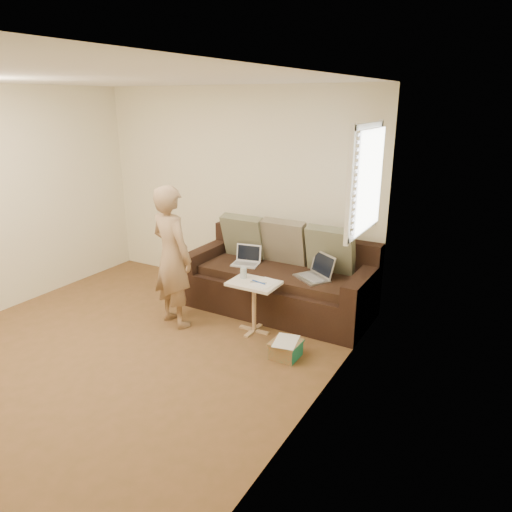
# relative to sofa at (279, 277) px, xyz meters

# --- Properties ---
(floor) EXTENTS (4.50, 4.50, 0.00)m
(floor) POSITION_rel_sofa_xyz_m (-0.90, -1.77, -0.42)
(floor) COLOR brown
(floor) RESTS_ON ground
(ceiling) EXTENTS (4.50, 4.50, 0.00)m
(ceiling) POSITION_rel_sofa_xyz_m (-0.90, -1.77, 2.18)
(ceiling) COLOR white
(ceiling) RESTS_ON wall_back
(wall_back) EXTENTS (4.00, 0.00, 4.00)m
(wall_back) POSITION_rel_sofa_xyz_m (-0.90, 0.48, 0.87)
(wall_back) COLOR beige
(wall_back) RESTS_ON ground
(wall_right) EXTENTS (0.00, 4.50, 4.50)m
(wall_right) POSITION_rel_sofa_xyz_m (1.10, -1.77, 0.87)
(wall_right) COLOR beige
(wall_right) RESTS_ON ground
(window_blinds) EXTENTS (0.12, 0.88, 1.08)m
(window_blinds) POSITION_rel_sofa_xyz_m (1.05, -0.27, 1.28)
(window_blinds) COLOR white
(window_blinds) RESTS_ON wall_right
(sofa) EXTENTS (2.20, 0.95, 0.85)m
(sofa) POSITION_rel_sofa_xyz_m (0.00, 0.00, 0.00)
(sofa) COLOR black
(sofa) RESTS_ON ground
(pillow_left) EXTENTS (0.55, 0.29, 0.57)m
(pillow_left) POSITION_rel_sofa_xyz_m (-0.60, 0.20, 0.37)
(pillow_left) COLOR #63674C
(pillow_left) RESTS_ON sofa
(pillow_mid) EXTENTS (0.55, 0.27, 0.57)m
(pillow_mid) POSITION_rel_sofa_xyz_m (-0.05, 0.24, 0.37)
(pillow_mid) COLOR #6E664E
(pillow_mid) RESTS_ON sofa
(pillow_right) EXTENTS (0.55, 0.28, 0.57)m
(pillow_right) POSITION_rel_sofa_xyz_m (0.55, 0.21, 0.37)
(pillow_right) COLOR #63674C
(pillow_right) RESTS_ON sofa
(laptop_silver) EXTENTS (0.48, 0.45, 0.26)m
(laptop_silver) POSITION_rel_sofa_xyz_m (0.45, -0.09, 0.10)
(laptop_silver) COLOR #B7BABC
(laptop_silver) RESTS_ON sofa
(laptop_white) EXTENTS (0.35, 0.29, 0.23)m
(laptop_white) POSITION_rel_sofa_xyz_m (-0.43, -0.06, 0.10)
(laptop_white) COLOR white
(laptop_white) RESTS_ON sofa
(person) EXTENTS (0.66, 0.53, 1.59)m
(person) POSITION_rel_sofa_xyz_m (-0.86, -0.89, 0.37)
(person) COLOR #8D724D
(person) RESTS_ON ground
(side_table) EXTENTS (0.53, 0.37, 0.58)m
(side_table) POSITION_rel_sofa_xyz_m (0.02, -0.62, -0.14)
(side_table) COLOR silver
(side_table) RESTS_ON ground
(drinking_glass) EXTENTS (0.07, 0.07, 0.12)m
(drinking_glass) POSITION_rel_sofa_xyz_m (-0.14, -0.58, 0.21)
(drinking_glass) COLOR silver
(drinking_glass) RESTS_ON side_table
(scissors) EXTENTS (0.20, 0.13, 0.02)m
(scissors) POSITION_rel_sofa_xyz_m (0.07, -0.62, 0.16)
(scissors) COLOR silver
(scissors) RESTS_ON side_table
(paper_on_table) EXTENTS (0.25, 0.33, 0.00)m
(paper_on_table) POSITION_rel_sofa_xyz_m (0.13, -0.60, 0.16)
(paper_on_table) COLOR white
(paper_on_table) RESTS_ON side_table
(striped_box) EXTENTS (0.28, 0.28, 0.18)m
(striped_box) POSITION_rel_sofa_xyz_m (0.57, -0.95, -0.34)
(striped_box) COLOR #DE5321
(striped_box) RESTS_ON ground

